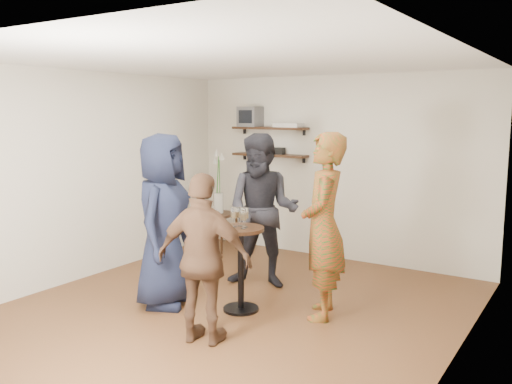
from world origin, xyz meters
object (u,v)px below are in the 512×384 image
Objects in this scene: side_table at (219,219)px; person_plaid at (323,226)px; radio at (277,151)px; person_navy at (163,221)px; dvd_deck at (289,125)px; person_brown at (204,259)px; person_dark at (263,211)px; drinks_table at (241,257)px; crt_monitor at (251,117)px.

side_table is 0.30× the size of person_plaid.
person_plaid is at bearing -49.51° from radio.
person_plaid reaches higher than person_navy.
person_brown is at bearing -73.76° from dvd_deck.
person_plaid is at bearing -42.32° from person_dark.
side_table is at bearing -150.79° from radio.
person_navy is at bearing -40.43° from person_brown.
dvd_deck reaches higher than side_table.
drinks_table is at bearing -72.19° from dvd_deck.
side_table is at bearing 131.69° from drinks_table.
person_dark is (0.52, -1.53, -0.98)m from dvd_deck.
dvd_deck is 0.44× the size of drinks_table.
dvd_deck is at bearing -164.37° from person_plaid.
radio is at bearing -161.21° from person_plaid.
crt_monitor is 2.94m from person_navy.
crt_monitor is 1.63m from side_table.
dvd_deck reaches higher than person_plaid.
radio reaches higher than side_table.
dvd_deck is 0.21× the size of person_navy.
crt_monitor is 0.35× the size of drinks_table.
dvd_deck reaches higher than radio.
crt_monitor is at bearing -154.39° from person_plaid.
person_plaid is at bearing 21.70° from drinks_table.
side_table is 0.37× the size of person_brown.
side_table is 2.58m from drinks_table.
dvd_deck is 0.42m from radio.
person_dark reaches higher than drinks_table.
drinks_table is at bearing -90.00° from person_navy.
side_table is 0.64× the size of drinks_table.
crt_monitor reaches higher than dvd_deck.
radio is 3.47m from person_brown.
side_table is 3.02m from person_plaid.
person_plaid is (1.55, -2.04, -0.95)m from dvd_deck.
crt_monitor is 0.17× the size of person_navy.
person_brown is at bearing -78.29° from drinks_table.
person_navy is at bearing -132.74° from person_dark.
person_navy reaches higher than radio.
person_brown is (0.98, -0.54, -0.15)m from person_navy.
person_navy is (-0.05, -2.66, -0.96)m from dvd_deck.
side_table is 1.89m from person_dark.
drinks_table is 0.48× the size of person_plaid.
person_navy reaches higher than person_brown.
dvd_deck is at bearing 0.00° from crt_monitor.
crt_monitor is 0.17× the size of person_plaid.
crt_monitor is at bearing 180.00° from dvd_deck.
dvd_deck is 1.82× the size of radio.
crt_monitor is 3.19m from person_plaid.
drinks_table is 0.92m from person_dark.
person_navy is at bearing -67.77° from side_table.
dvd_deck is 2.73m from person_plaid.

